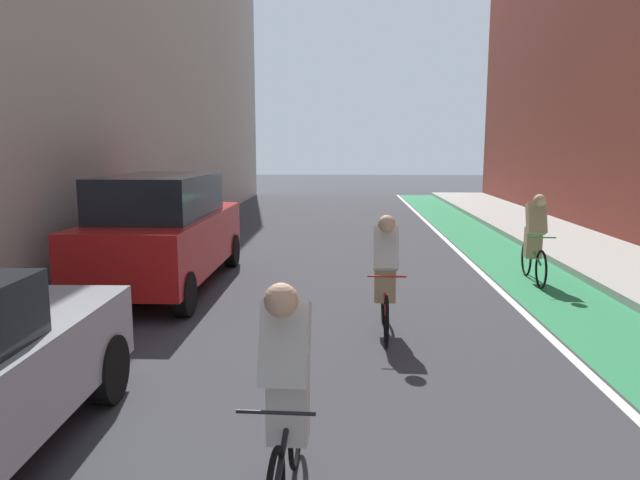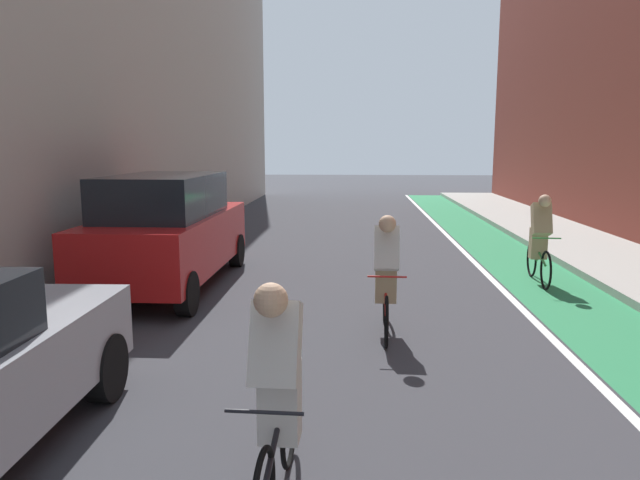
% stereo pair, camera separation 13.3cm
% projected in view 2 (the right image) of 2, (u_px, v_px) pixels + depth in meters
% --- Properties ---
extents(ground_plane, '(83.43, 83.43, 0.00)m').
position_uv_depth(ground_plane, '(353.00, 307.00, 9.07)').
color(ground_plane, '#38383D').
extents(bike_lane_paint, '(1.60, 37.92, 0.00)m').
position_uv_depth(bike_lane_paint, '(542.00, 281.00, 10.83)').
color(bike_lane_paint, '#2D8451').
rests_on(bike_lane_paint, ground).
extents(lane_divider_stripe, '(0.12, 37.92, 0.00)m').
position_uv_depth(lane_divider_stripe, '(493.00, 280.00, 10.89)').
color(lane_divider_stripe, white).
rests_on(lane_divider_stripe, ground).
extents(parked_suv_red, '(1.83, 4.70, 1.98)m').
position_uv_depth(parked_suv_red, '(169.00, 230.00, 10.22)').
color(parked_suv_red, red).
rests_on(parked_suv_red, ground).
extents(cyclist_mid, '(0.48, 1.73, 1.62)m').
position_uv_depth(cyclist_mid, '(277.00, 393.00, 3.97)').
color(cyclist_mid, black).
rests_on(cyclist_mid, ground).
extents(cyclist_trailing, '(0.48, 1.70, 1.60)m').
position_uv_depth(cyclist_trailing, '(386.00, 271.00, 7.67)').
color(cyclist_trailing, black).
rests_on(cyclist_trailing, ground).
extents(cyclist_far, '(0.48, 1.73, 1.62)m').
position_uv_depth(cyclist_far, '(540.00, 236.00, 10.57)').
color(cyclist_far, black).
rests_on(cyclist_far, ground).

